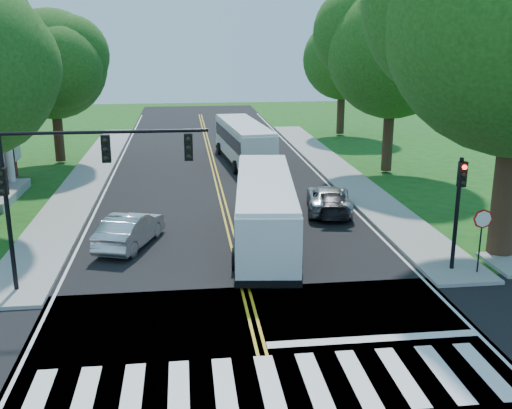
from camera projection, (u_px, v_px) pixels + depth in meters
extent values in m
plane|color=#134E14|center=(268.00, 375.00, 16.29)|extent=(140.00, 140.00, 0.00)
cube|color=black|center=(223.00, 201.00, 33.49)|extent=(14.00, 96.00, 0.01)
cube|color=black|center=(268.00, 375.00, 16.29)|extent=(60.00, 12.00, 0.01)
cube|color=gold|center=(218.00, 184.00, 37.31)|extent=(0.36, 70.00, 0.01)
cube|color=silver|center=(107.00, 187.00, 36.51)|extent=(0.12, 70.00, 0.01)
cube|color=silver|center=(325.00, 181.00, 38.10)|extent=(0.12, 70.00, 0.01)
cube|color=silver|center=(270.00, 385.00, 15.81)|extent=(12.60, 3.00, 0.01)
cube|color=silver|center=(374.00, 339.00, 18.22)|extent=(6.60, 0.40, 0.01)
cube|color=gray|center=(89.00, 176.00, 39.19)|extent=(2.60, 40.00, 0.15)
cube|color=gray|center=(336.00, 170.00, 41.13)|extent=(2.60, 40.00, 0.15)
cylinder|color=#341E15|center=(507.00, 183.00, 24.37)|extent=(1.10, 1.10, 6.00)
cylinder|color=#341E15|center=(58.00, 131.00, 43.03)|extent=(0.70, 0.70, 4.40)
sphere|color=#2D6B1F|center=(52.00, 64.00, 41.77)|extent=(7.60, 7.60, 7.60)
cylinder|color=#341E15|center=(388.00, 134.00, 39.85)|extent=(0.70, 0.70, 5.00)
sphere|color=#2D6B1F|center=(393.00, 53.00, 38.44)|extent=(8.40, 8.40, 8.40)
cylinder|color=#341E15|center=(341.00, 110.00, 55.34)|extent=(0.70, 0.70, 4.40)
sphere|color=#2D6B1F|center=(343.00, 59.00, 54.11)|extent=(7.20, 7.20, 7.20)
cube|color=gray|center=(2.00, 195.00, 33.88)|extent=(1.80, 6.00, 0.50)
cylinder|color=silver|center=(9.00, 155.00, 35.48)|extent=(0.50, 0.50, 4.20)
cylinder|color=black|center=(9.00, 228.00, 20.88)|extent=(0.16, 0.16, 4.60)
cube|color=black|center=(3.00, 182.00, 20.27)|extent=(0.30, 0.22, 0.95)
sphere|color=black|center=(0.00, 174.00, 20.06)|extent=(0.18, 0.18, 0.18)
cylinder|color=black|center=(105.00, 132.00, 20.39)|extent=(7.00, 0.12, 0.12)
cube|color=black|center=(106.00, 149.00, 20.40)|extent=(0.30, 0.22, 0.95)
cube|color=black|center=(188.00, 147.00, 20.73)|extent=(0.30, 0.22, 0.95)
cylinder|color=black|center=(457.00, 214.00, 22.82)|extent=(0.16, 0.16, 4.40)
cube|color=black|center=(462.00, 174.00, 22.25)|extent=(0.30, 0.22, 0.95)
sphere|color=#FF0A05|center=(465.00, 167.00, 22.03)|extent=(0.18, 0.18, 0.18)
cylinder|color=black|center=(480.00, 245.00, 22.74)|extent=(0.06, 0.06, 2.20)
cylinder|color=#A50A07|center=(483.00, 219.00, 22.42)|extent=(0.76, 0.04, 0.76)
cube|color=silver|center=(265.00, 210.00, 26.50)|extent=(3.62, 11.30, 2.59)
cube|color=black|center=(265.00, 200.00, 26.38)|extent=(3.60, 10.53, 0.89)
cube|color=black|center=(262.00, 175.00, 31.80)|extent=(2.30, 0.36, 1.51)
cube|color=orange|center=(262.00, 159.00, 31.58)|extent=(1.60, 0.28, 0.30)
cube|color=black|center=(265.00, 235.00, 26.81)|extent=(3.68, 11.40, 0.28)
cube|color=silver|center=(265.00, 181.00, 26.14)|extent=(3.53, 10.96, 0.21)
cylinder|color=black|center=(287.00, 209.00, 30.32)|extent=(0.40, 0.93, 0.90)
cylinder|color=black|center=(239.00, 209.00, 30.29)|extent=(0.40, 0.93, 0.90)
cylinder|color=black|center=(298.00, 259.00, 23.53)|extent=(0.40, 0.93, 0.90)
cylinder|color=black|center=(236.00, 259.00, 23.50)|extent=(0.40, 0.93, 0.90)
cube|color=silver|center=(244.00, 143.00, 43.19)|extent=(3.40, 11.31, 2.60)
cube|color=black|center=(244.00, 137.00, 43.06)|extent=(3.40, 10.54, 0.90)
cube|color=black|center=(230.00, 127.00, 48.39)|extent=(2.31, 0.31, 1.51)
cube|color=orange|center=(230.00, 117.00, 48.16)|extent=(1.61, 0.24, 0.30)
cube|color=black|center=(244.00, 159.00, 43.50)|extent=(3.45, 11.41, 0.28)
cube|color=silver|center=(244.00, 124.00, 42.82)|extent=(3.32, 10.97, 0.21)
cylinder|color=black|center=(250.00, 147.00, 47.18)|extent=(0.38, 0.93, 0.91)
cylinder|color=black|center=(219.00, 149.00, 46.68)|extent=(0.38, 0.93, 0.91)
cylinder|color=black|center=(271.00, 166.00, 40.51)|extent=(0.38, 0.93, 0.91)
cylinder|color=black|center=(236.00, 167.00, 40.02)|extent=(0.38, 0.93, 0.91)
imported|color=#B4B7BB|center=(130.00, 230.00, 26.14)|extent=(2.95, 4.80, 1.49)
imported|color=#A7AAAE|center=(329.00, 198.00, 31.45)|extent=(3.06, 5.15, 1.34)
imported|color=black|center=(332.00, 202.00, 30.92)|extent=(2.47, 4.46, 1.22)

